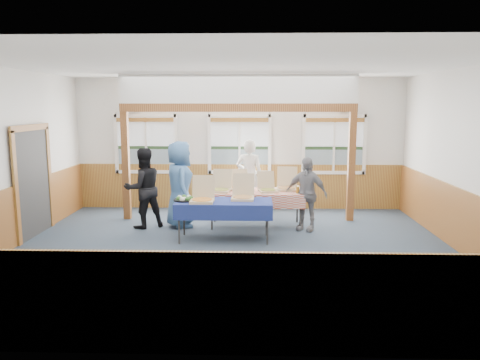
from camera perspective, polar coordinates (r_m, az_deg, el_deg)
name	(u,v)px	position (r m, az deg, el deg)	size (l,w,h in m)	color
floor	(233,251)	(8.36, -0.83, -8.60)	(8.00, 8.00, 0.00)	#27353F
ceiling	(233,65)	(7.99, -0.89, 13.81)	(8.00, 8.00, 0.00)	white
wall_back	(240,144)	(11.50, -0.06, 4.41)	(8.00, 8.00, 0.00)	silver
wall_front	(217,203)	(4.57, -2.87, -2.84)	(8.00, 8.00, 0.00)	silver
wall_left	(4,160)	(9.13, -26.84, 2.19)	(8.00, 8.00, 0.00)	silver
wall_right	(469,162)	(8.80, 26.17, 2.01)	(8.00, 8.00, 0.00)	silver
wainscot_back	(240,186)	(11.61, -0.06, -0.77)	(7.98, 0.05, 1.10)	brown
wainscot_front	(218,304)	(4.92, -2.75, -14.82)	(7.98, 0.05, 1.10)	brown
wainscot_left	(10,219)	(9.28, -26.24, -4.25)	(0.05, 6.98, 1.10)	brown
wainscot_right	(463,222)	(8.96, 25.55, -4.65)	(0.05, 6.98, 1.10)	brown
cased_opening	(33,183)	(9.97, -23.96, -0.30)	(0.06, 1.30, 2.10)	#2D2D2D
window_left	(146,141)	(11.76, -11.38, 4.72)	(1.56, 0.10, 1.46)	white
window_mid	(239,141)	(11.45, -0.06, 4.79)	(1.56, 0.10, 1.46)	white
window_right	(334,141)	(11.61, 11.39, 4.66)	(1.56, 0.10, 1.46)	white
post_left	(126,166)	(10.74, -13.73, 1.66)	(0.15, 0.15, 2.40)	#603315
post_right	(351,167)	(10.56, 13.42, 1.56)	(0.15, 0.15, 2.40)	#603315
cross_beam	(238,108)	(10.27, -0.27, 8.81)	(5.15, 0.18, 0.18)	#603315
table_left	(224,204)	(8.85, -1.95, -2.92)	(1.96, 1.29, 0.76)	#2D2D2D
table_right	(256,193)	(9.87, 1.97, -1.64)	(2.06, 1.04, 0.76)	#2D2D2D
pizza_box_a	(202,198)	(8.76, -4.61, -2.23)	(0.43, 0.53, 0.47)	tan
pizza_box_b	(243,196)	(8.97, 0.35, -1.93)	(0.44, 0.54, 0.47)	tan
pizza_box_c	(220,188)	(9.78, -2.39, -1.03)	(0.47, 0.55, 0.44)	tan
pizza_box_d	(240,186)	(10.04, -0.05, -0.76)	(0.41, 0.49, 0.41)	tan
pizza_box_e	(268,189)	(9.77, 3.39, -1.06)	(0.45, 0.52, 0.40)	tan
pizza_box_f	(287,187)	(10.01, 5.71, -0.81)	(0.48, 0.56, 0.47)	tan
veggie_tray	(185,199)	(8.92, -6.78, -2.31)	(0.42, 0.42, 0.10)	black
drink_glass	(298,190)	(9.64, 7.03, -1.18)	(0.07, 0.07, 0.15)	#AA6D1C
woman_white	(249,177)	(11.03, 1.15, 0.43)	(0.64, 0.42, 1.76)	silver
woman_black	(143,188)	(9.93, -11.70, -0.98)	(0.81, 0.63, 1.67)	black
man_blue	(180,184)	(9.87, -7.36, -0.52)	(0.89, 0.58, 1.81)	#3C6496
person_grey	(306,194)	(9.62, 8.07, -1.68)	(0.89, 0.37, 1.51)	gray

